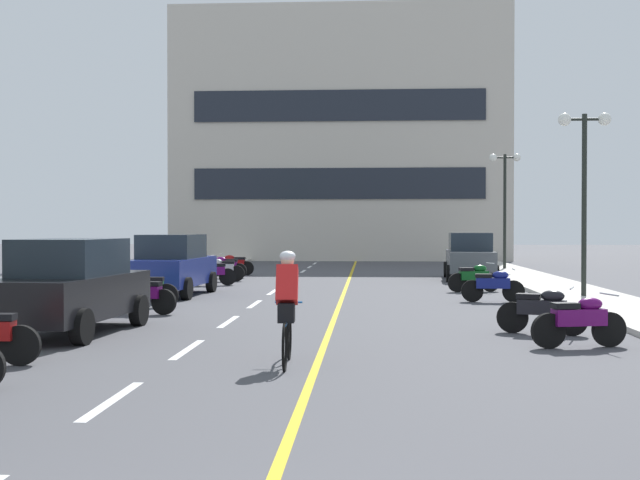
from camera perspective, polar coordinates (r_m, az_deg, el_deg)
name	(u,v)px	position (r m, az deg, el deg)	size (l,w,h in m)	color
ground_plane	(335,295)	(24.53, 1.04, -3.87)	(140.00, 140.00, 0.00)	#47474C
curb_left	(128,285)	(28.70, -13.24, -3.07)	(2.40, 72.00, 0.12)	#B7B2A8
curb_right	(555,287)	(28.18, 16.12, -3.16)	(2.40, 72.00, 0.12)	#B7B2A8
lane_dash_1	(112,400)	(10.10, -14.30, -10.79)	(0.14, 2.20, 0.01)	silver
lane_dash_2	(188,349)	(13.91, -9.23, -7.55)	(0.14, 2.20, 0.01)	silver
lane_dash_3	(229,322)	(17.80, -6.39, -5.68)	(0.14, 2.20, 0.01)	silver
lane_dash_4	(255,304)	(21.73, -4.58, -4.48)	(0.14, 2.20, 0.01)	silver
lane_dash_5	(273,292)	(25.68, -3.34, -3.65)	(0.14, 2.20, 0.01)	silver
lane_dash_6	(286,283)	(29.65, -2.42, -3.03)	(0.14, 2.20, 0.01)	silver
lane_dash_7	(295,276)	(33.62, -1.73, -2.56)	(0.14, 2.20, 0.01)	silver
lane_dash_8	(303,271)	(37.60, -1.18, -2.19)	(0.14, 2.20, 0.01)	silver
lane_dash_9	(310,267)	(41.58, -0.73, -1.89)	(0.14, 2.20, 0.01)	silver
lane_dash_10	(315,263)	(45.57, -0.37, -1.65)	(0.14, 2.20, 0.01)	silver
lane_dash_11	(319,260)	(49.56, -0.06, -1.44)	(0.14, 2.20, 0.01)	silver
centre_line_yellow	(346,288)	(27.51, 1.82, -3.34)	(0.12, 66.00, 0.01)	gold
office_building	(341,138)	(52.31, 1.45, 7.13)	(20.57, 7.22, 15.40)	beige
street_lamp_mid	(584,162)	(24.00, 17.98, 5.20)	(1.46, 0.36, 5.11)	black
street_lamp_far	(505,185)	(38.89, 12.78, 3.77)	(1.46, 0.36, 5.33)	black
parked_car_near	(70,286)	(16.33, -17.04, -3.10)	(2.17, 4.31, 1.82)	black
parked_car_mid	(172,265)	(24.72, -10.31, -1.72)	(2.11, 4.29, 1.82)	black
parked_car_far	(470,256)	(32.16, 10.43, -1.11)	(2.12, 4.29, 1.82)	black
motorcycle_4	(580,320)	(14.54, 17.68, -5.34)	(1.68, 0.67, 0.92)	black
motorcycle_5	(542,310)	(16.13, 15.27, -4.72)	(1.64, 0.80, 0.92)	black
motorcycle_6	(142,294)	(19.59, -12.35, -3.71)	(1.69, 0.62, 0.92)	black
motorcycle_7	(145,289)	(21.28, -12.15, -3.34)	(1.70, 0.60, 0.92)	black
motorcycle_8	(493,285)	(22.66, 12.01, -3.08)	(1.70, 0.60, 0.92)	black
motorcycle_9	(474,277)	(26.11, 10.72, -2.55)	(1.67, 0.69, 0.92)	black
motorcycle_10	(211,272)	(28.63, -7.60, -2.24)	(1.67, 0.70, 0.92)	black
motorcycle_11	(221,269)	(30.78, -6.90, -2.02)	(1.70, 0.60, 0.92)	black
motorcycle_12	(225,266)	(32.72, -6.62, -1.84)	(1.70, 0.60, 0.92)	black
motorcycle_13	(234,264)	(34.67, -6.05, -1.69)	(1.70, 0.60, 0.92)	black
cyclist_rider	(287,305)	(12.16, -2.32, -4.56)	(0.42, 1.77, 1.71)	black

